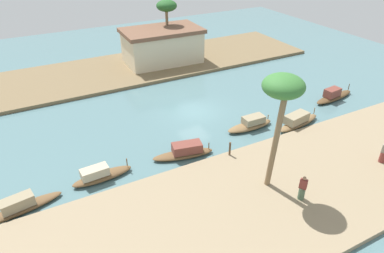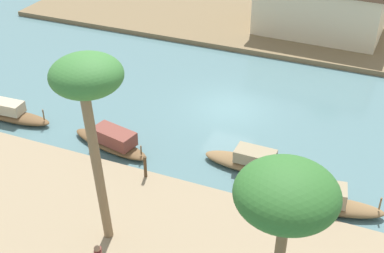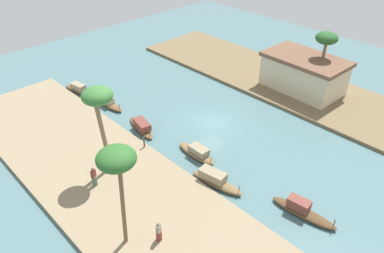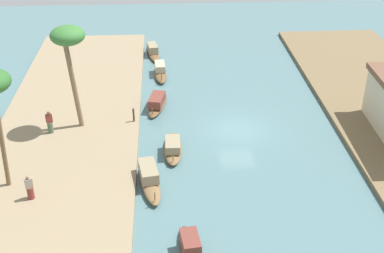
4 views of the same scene
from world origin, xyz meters
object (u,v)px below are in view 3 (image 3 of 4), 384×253
Objects in this scene: sampan_midstream at (215,180)px; person_by_mooring at (159,233)px; mooring_post at (144,142)px; sampan_foreground at (141,126)px; riverside_building at (304,73)px; sampan_open_hull at (197,152)px; palm_tree_left_near at (98,100)px; sampan_downstream_large at (79,89)px; palm_tree_left_far at (117,162)px; palm_tree_right_tall at (326,40)px; person_on_near_bank at (94,178)px; sampan_upstream_small at (109,103)px; sampan_with_tall_canopy at (302,210)px.

sampan_midstream is 6.96m from person_by_mooring.
sampan_midstream is at bearing 9.20° from mooring_post.
riverside_building is (6.24, 17.94, 1.85)m from sampan_foreground.
palm_tree_left_near is at bearing -116.73° from sampan_open_hull.
sampan_foreground reaches higher than sampan_open_hull.
sampan_downstream_large is 23.59m from palm_tree_left_far.
person_by_mooring is 27.25m from palm_tree_right_tall.
sampan_foreground is 0.94× the size of sampan_downstream_large.
palm_tree_right_tall is at bearing 36.99° from sampan_downstream_large.
person_on_near_bank is (3.98, -7.53, 0.61)m from sampan_foreground.
sampan_upstream_small is at bearing -125.68° from palm_tree_right_tall.
sampan_foreground is 16.75m from sampan_with_tall_canopy.
mooring_post is 20.04m from riverside_building.
person_on_near_bank reaches higher than mooring_post.
sampan_with_tall_canopy is 10.39m from person_by_mooring.
palm_tree_right_tall is at bearing -36.86° from person_on_near_bank.
riverside_building reaches higher than person_by_mooring.
palm_tree_left_far is at bearing 105.02° from person_by_mooring.
sampan_downstream_large is 0.65× the size of palm_tree_left_near.
palm_tree_left_near reaches higher than person_on_near_bank.
sampan_foreground is 21.32m from palm_tree_right_tall.
sampan_with_tall_canopy is at bearing 57.98° from palm_tree_left_far.
palm_tree_right_tall is (-2.69, 19.65, 5.61)m from sampan_midstream.
sampan_foreground is 1.10× the size of sampan_open_hull.
person_on_near_bank reaches higher than sampan_open_hull.
palm_tree_left_far is at bearing -43.87° from mooring_post.
person_on_near_bank is (-2.59, -8.55, 0.64)m from sampan_open_hull.
sampan_midstream is (-6.47, -2.20, 0.07)m from sampan_with_tall_canopy.
sampan_midstream is at bearing -20.37° from person_by_mooring.
sampan_midstream is 0.52× the size of riverside_building.
riverside_building is (17.22, 18.38, 1.89)m from sampan_downstream_large.
person_on_near_bank is 0.25× the size of palm_tree_right_tall.
sampan_downstream_large is 23.53m from person_by_mooring.
palm_tree_left_far is at bearing -84.70° from palm_tree_right_tall.
sampan_with_tall_canopy is 6.84m from sampan_midstream.
sampan_foreground is 3.23m from mooring_post.
mooring_post is at bearing -20.55° from sampan_foreground.
sampan_upstream_small is 23.93m from palm_tree_right_tall.
mooring_post is (-3.87, -2.75, 0.46)m from sampan_open_hull.
sampan_foreground is 0.51× the size of riverside_building.
palm_tree_right_tall is (3.51, 26.66, 5.05)m from person_on_near_bank.
sampan_upstream_small is 12.65m from palm_tree_left_near.
sampan_upstream_small is (-12.63, -0.76, 0.00)m from sampan_open_hull.
mooring_post reaches higher than sampan_downstream_large.
palm_tree_right_tall is at bearing 80.63° from sampan_foreground.
sampan_upstream_small is 0.54× the size of palm_tree_left_far.
sampan_midstream is 20.61m from palm_tree_right_tall.
sampan_with_tall_canopy is 0.67× the size of palm_tree_left_near.
mooring_post is at bearing 26.17° from person_by_mooring.
sampan_downstream_large is 2.93× the size of person_on_near_bank.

